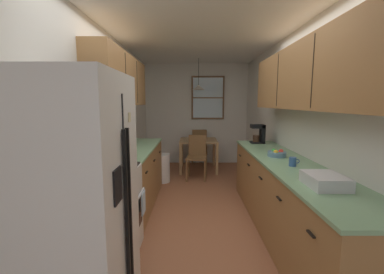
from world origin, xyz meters
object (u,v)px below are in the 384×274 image
microwave_over_range (87,91)px  refrigerator (73,202)px  storage_canister (120,151)px  dish_rack (324,180)px  fruit_bowl (276,153)px  dining_chair_far (198,145)px  dining_table (197,145)px  stove_range (105,212)px  coffee_maker (258,133)px  trash_bin (161,168)px  dining_chair_near (196,155)px  mug_by_coffeemaker (292,162)px  table_serving_bowl (201,138)px

microwave_over_range → refrigerator: bearing=-77.4°
storage_canister → dish_rack: bearing=-29.5°
storage_canister → fruit_bowl: storage_canister is taller
dining_chair_far → refrigerator: bearing=-102.1°
dining_table → stove_range: bearing=-107.3°
dining_chair_far → coffee_maker: 2.46m
trash_bin → coffee_maker: coffee_maker is taller
microwave_over_range → dining_table: microwave_over_range is taller
microwave_over_range → stove_range: bearing=-0.0°
dining_chair_far → dish_rack: bearing=-78.4°
fruit_bowl → dish_rack: size_ratio=0.67×
coffee_maker → dish_rack: bearing=-91.2°
stove_range → dining_chair_near: (0.98, 2.68, 0.03)m
stove_range → microwave_over_range: (-0.11, 0.00, 1.21)m
mug_by_coffeemaker → table_serving_bowl: bearing=105.0°
microwave_over_range → dish_rack: microwave_over_range is taller
trash_bin → table_serving_bowl: size_ratio=3.28×
table_serving_bowl → mug_by_coffeemaker: bearing=-75.0°
refrigerator → mug_by_coffeemaker: size_ratio=15.96×
trash_bin → table_serving_bowl: table_serving_bowl is taller
refrigerator → microwave_over_range: microwave_over_range is taller
stove_range → coffee_maker: (2.01, 1.73, 0.59)m
dining_table → fruit_bowl: (0.93, -2.62, 0.33)m
refrigerator → dining_chair_far: size_ratio=1.98×
dining_chair_far → dish_rack: size_ratio=2.65×
coffee_maker → mug_by_coffeemaker: bearing=-91.7°
dining_chair_near → coffee_maker: 1.50m
microwave_over_range → trash_bin: bearing=80.5°
dish_rack → coffee_maker: bearing=88.8°
refrigerator → dish_rack: 1.93m
trash_bin → coffee_maker: size_ratio=1.82×
dish_rack → table_serving_bowl: (-0.84, 3.81, -0.20)m
refrigerator → coffee_maker: size_ratio=5.68×
refrigerator → microwave_over_range: size_ratio=2.93×
mug_by_coffeemaker → dining_table: bearing=106.7°
microwave_over_range → table_serving_bowl: microwave_over_range is taller
stove_range → mug_by_coffeemaker: size_ratio=9.88×
microwave_over_range → table_serving_bowl: (1.23, 3.34, -0.93)m
dining_chair_far → mug_by_coffeemaker: mug_by_coffeemaker is taller
stove_range → fruit_bowl: (1.96, 0.68, 0.47)m
storage_canister → coffee_maker: coffee_maker is taller
trash_bin → table_serving_bowl: (0.82, 0.91, 0.47)m
refrigerator → microwave_over_range: 1.11m
microwave_over_range → dish_rack: bearing=-12.7°
dining_table → storage_canister: 2.88m
fruit_bowl → mug_by_coffeemaker: bearing=-89.3°
storage_canister → fruit_bowl: (1.96, 0.04, -0.04)m
dining_chair_near → coffee_maker: coffee_maker is taller
microwave_over_range → dining_chair_near: bearing=67.7°
microwave_over_range → storage_canister: (0.11, 0.64, -0.70)m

